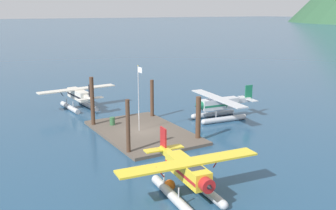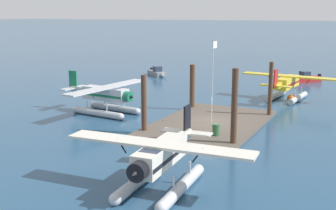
{
  "view_description": "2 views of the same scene",
  "coord_description": "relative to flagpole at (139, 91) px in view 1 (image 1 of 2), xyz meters",
  "views": [
    {
      "loc": [
        35.27,
        -17.5,
        12.75
      ],
      "look_at": [
        -1.56,
        3.99,
        2.3
      ],
      "focal_mm": 41.45,
      "sensor_mm": 36.0,
      "label": 1
    },
    {
      "loc": [
        -33.22,
        -12.62,
        9.33
      ],
      "look_at": [
        -0.2,
        3.88,
        1.43
      ],
      "focal_mm": 45.57,
      "sensor_mm": 36.0,
      "label": 2
    }
  ],
  "objects": [
    {
      "name": "ground_plane",
      "position": [
        0.2,
        0.29,
        -4.59
      ],
      "size": [
        1200.0,
        1200.0,
        0.0
      ],
      "primitive_type": "plane",
      "color": "navy"
    },
    {
      "name": "fuel_drum",
      "position": [
        -3.49,
        -1.66,
        -3.85
      ],
      "size": [
        0.62,
        0.62,
        0.88
      ],
      "color": "#33663D",
      "rests_on": "dock_platform"
    },
    {
      "name": "piling_near_left",
      "position": [
        -4.75,
        -3.43,
        -1.75
      ],
      "size": [
        0.45,
        0.45,
        5.67
      ],
      "primitive_type": "cylinder",
      "color": "#4C3323",
      "rests_on": "ground"
    },
    {
      "name": "piling_far_right",
      "position": [
        5.05,
        4.02,
        -2.33
      ],
      "size": [
        0.5,
        0.5,
        4.52
      ],
      "primitive_type": "cylinder",
      "color": "#4C3323",
      "rests_on": "ground"
    },
    {
      "name": "seaplane_cream_port_aft",
      "position": [
        -13.75,
        -2.23,
        -3.01
      ],
      "size": [
        7.97,
        10.47,
        3.84
      ],
      "color": "#B7BABF",
      "rests_on": "ground"
    },
    {
      "name": "piling_far_left",
      "position": [
        -4.62,
        3.97,
        -2.23
      ],
      "size": [
        0.43,
        0.43,
        4.72
      ],
      "primitive_type": "cylinder",
      "color": "#4C3323",
      "rests_on": "ground"
    },
    {
      "name": "dock_platform",
      "position": [
        0.2,
        0.29,
        -4.44
      ],
      "size": [
        13.48,
        8.37,
        0.3
      ],
      "primitive_type": "cube",
      "color": "brown",
      "rests_on": "ground"
    },
    {
      "name": "mooring_buoy",
      "position": [
        13.21,
        -4.08,
        -4.16
      ],
      "size": [
        0.84,
        0.84,
        0.84
      ],
      "primitive_type": "sphere",
      "color": "orange",
      "rests_on": "ground"
    },
    {
      "name": "flagpole",
      "position": [
        0.0,
        0.0,
        0.0
      ],
      "size": [
        0.95,
        0.1,
        7.0
      ],
      "color": "silver",
      "rests_on": "dock_platform"
    },
    {
      "name": "seaplane_yellow_stbd_aft",
      "position": [
        14.48,
        -3.37,
        -3.01
      ],
      "size": [
        7.96,
        10.49,
        3.84
      ],
      "color": "#B7BABF",
      "rests_on": "ground"
    },
    {
      "name": "piling_near_right",
      "position": [
        5.15,
        -3.64,
        -2.02
      ],
      "size": [
        0.38,
        0.38,
        5.14
      ],
      "primitive_type": "cylinder",
      "color": "#4C3323",
      "rests_on": "ground"
    },
    {
      "name": "seaplane_silver_bow_centre",
      "position": [
        -0.19,
        10.68,
        -3.01
      ],
      "size": [
        10.49,
        7.96,
        3.84
      ],
      "color": "#B7BABF",
      "rests_on": "ground"
    }
  ]
}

